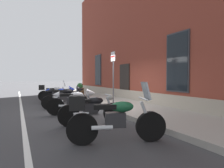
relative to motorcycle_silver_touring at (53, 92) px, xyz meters
The scene contains 12 objects.
ground_plane 4.41m from the motorcycle_silver_touring, 18.11° to the left, with size 140.00×140.00×0.00m, color #38383A.
sidewalk 4.97m from the motorcycle_silver_touring, 32.94° to the left, with size 27.27×2.67×0.16m, color gray.
lane_stripe 4.58m from the motorcycle_silver_touring, 23.89° to the right, with size 27.27×0.12×0.01m, color silver.
brick_pub_facade 9.08m from the motorcycle_silver_touring, 59.29° to the left, with size 21.27×6.04×9.13m.
motorcycle_silver_touring is the anchor object (origin of this frame).
motorcycle_blue_sport 1.71m from the motorcycle_silver_touring, ahead, with size 0.83×2.01×0.99m.
motorcycle_black_sport 3.29m from the motorcycle_silver_touring, ahead, with size 0.62×2.13×1.06m.
motorcycle_white_sport 4.91m from the motorcycle_silver_touring, ahead, with size 0.79×2.02×1.02m.
motorcycle_black_naked 6.62m from the motorcycle_silver_touring, ahead, with size 0.62×2.04×0.92m.
motorcycle_green_touring 8.35m from the motorcycle_silver_touring, ahead, with size 0.99×2.12×1.35m.
parking_sign 4.89m from the motorcycle_silver_touring, 25.03° to the left, with size 0.36×0.07×2.52m.
barrel_planter 1.94m from the motorcycle_silver_touring, 103.57° to the left, with size 0.56×0.56×0.92m.
Camera 1 is at (7.72, -3.35, 1.44)m, focal length 29.39 mm.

